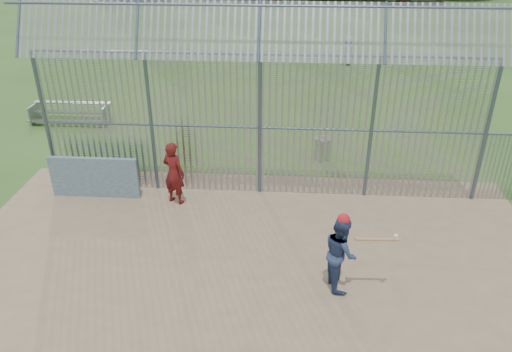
# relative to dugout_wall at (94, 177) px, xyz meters

# --- Properties ---
(ground) EXTENTS (120.00, 120.00, 0.00)m
(ground) POSITION_rel_dugout_wall_xyz_m (4.60, -2.90, -0.62)
(ground) COLOR #2D511E
(ground) RESTS_ON ground
(dirt_infield) EXTENTS (14.00, 10.00, 0.02)m
(dirt_infield) POSITION_rel_dugout_wall_xyz_m (4.60, -3.40, -0.61)
(dirt_infield) COLOR #756047
(dirt_infield) RESTS_ON ground
(dugout_wall) EXTENTS (2.50, 0.12, 1.20)m
(dugout_wall) POSITION_rel_dugout_wall_xyz_m (0.00, 0.00, 0.00)
(dugout_wall) COLOR #38566B
(dugout_wall) RESTS_ON dirt_infield
(batter) EXTENTS (0.78, 0.93, 1.68)m
(batter) POSITION_rel_dugout_wall_xyz_m (6.55, -3.39, 0.24)
(batter) COLOR navy
(batter) RESTS_ON dirt_infield
(onlooker) EXTENTS (0.77, 0.66, 1.80)m
(onlooker) POSITION_rel_dugout_wall_xyz_m (2.31, -0.15, 0.30)
(onlooker) COLOR maroon
(onlooker) RESTS_ON dirt_infield
(bg_kid_standing) EXTENTS (0.89, 0.85, 1.53)m
(bg_kid_standing) POSITION_rel_dugout_wall_xyz_m (8.39, 14.82, 0.15)
(bg_kid_standing) COLOR slate
(bg_kid_standing) RESTS_ON ground
(batting_gear) EXTENTS (1.26, 0.42, 0.52)m
(batting_gear) POSITION_rel_dugout_wall_xyz_m (6.69, -3.43, 0.99)
(batting_gear) COLOR #AD171F
(batting_gear) RESTS_ON ground
(trash_can) EXTENTS (0.56, 0.56, 0.82)m
(trash_can) POSITION_rel_dugout_wall_xyz_m (6.51, 2.96, -0.24)
(trash_can) COLOR #92949A
(trash_can) RESTS_ON ground
(bleacher) EXTENTS (3.00, 0.95, 0.72)m
(bleacher) POSITION_rel_dugout_wall_xyz_m (-3.01, 5.51, -0.21)
(bleacher) COLOR slate
(bleacher) RESTS_ON ground
(backstop_fence) EXTENTS (20.09, 0.81, 5.30)m
(backstop_fence) POSITION_rel_dugout_wall_xyz_m (6.41, 0.53, 1.74)
(backstop_fence) COLOR #47566B
(backstop_fence) RESTS_ON ground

